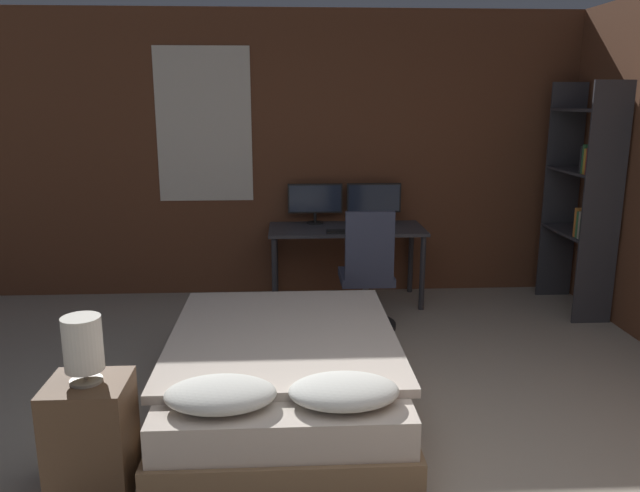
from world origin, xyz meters
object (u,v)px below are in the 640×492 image
Objects in this scene: office_chair at (367,284)px; bedside_lamp at (83,345)px; desk at (346,237)px; monitor_left at (315,200)px; monitor_right at (374,200)px; computer_mouse at (381,230)px; nightstand at (92,438)px; keyboard at (349,231)px; bookshelf at (585,191)px; bed at (284,375)px.

bedside_lamp is at bearing -127.13° from office_chair.
desk is at bearing 62.31° from bedside_lamp.
monitor_left reaches higher than office_chair.
computer_mouse is at bearing -89.32° from monitor_right.
nightstand is 1.80× the size of bedside_lamp.
keyboard is (0.28, -0.43, -0.21)m from monitor_left.
keyboard is 0.29m from computer_mouse.
bookshelf is (2.06, -0.37, 0.47)m from desk.
desk is 0.37m from computer_mouse.
bed is 3.81× the size of monitor_right.
bedside_lamp reaches higher than nightstand.
keyboard reaches higher than desk.
desk is 2.77× the size of monitor_right.
monitor_right is (0.56, 0.00, 0.00)m from monitor_left.
bookshelf reaches higher than monitor_right.
computer_mouse reaches higher than nightstand.
bedside_lamp is (-0.00, 0.00, 0.48)m from nightstand.
nightstand is at bearing -124.00° from computer_mouse.
keyboard is at bearing 60.45° from nightstand.
keyboard is at bearing 175.64° from bookshelf.
bed is 1.20m from nightstand.
nightstand is 3.27m from desk.
monitor_right is at bearing 37.57° from desk.
keyboard reaches higher than bed.
office_chair reaches higher than nightstand.
bookshelf is at bearing -14.07° from monitor_left.
office_chair reaches higher than computer_mouse.
desk is at bearing 97.51° from office_chair.
bookshelf is (1.77, -0.16, 0.36)m from computer_mouse.
computer_mouse is (0.01, -0.43, -0.21)m from monitor_right.
bedside_lamp is 0.16× the size of bookshelf.
bookshelf reaches higher than desk.
monitor_left is (1.23, 3.10, 0.65)m from nightstand.
computer_mouse is at bearing 70.79° from office_chair.
nightstand is at bearing -127.13° from office_chair.
bed is 2.24m from desk.
bookshelf is at bearing 11.01° from office_chair.
computer_mouse is 0.66m from office_chair.
desk is 2.77× the size of monitor_left.
bedside_lamp reaches higher than keyboard.
bookshelf is (2.34, -0.59, 0.16)m from monitor_left.
bedside_lamp is at bearing -117.69° from desk.
computer_mouse reaches higher than bed.
bedside_lamp is 4.38m from bookshelf.
bookshelf is at bearing 33.47° from bed.
desk reaches higher than bed.
monitor_left is 0.50× the size of office_chair.
office_chair is at bearing 63.41° from bed.
nightstand is 3.10m from keyboard.
desk is at bearing 143.36° from computer_mouse.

